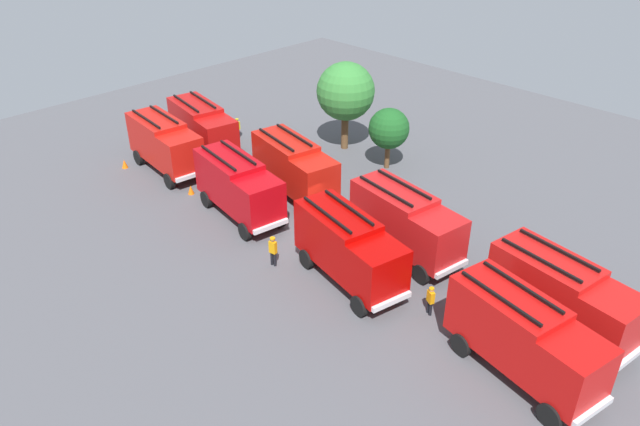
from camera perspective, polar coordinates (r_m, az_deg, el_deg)
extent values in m
plane|color=#4C4C51|center=(36.99, 0.00, -1.87)|extent=(65.48, 65.48, 0.00)
cube|color=red|center=(42.96, -12.88, 5.35)|extent=(2.43, 2.70, 2.60)
cube|color=#8C9EAD|center=(41.97, -12.25, 5.28)|extent=(0.28, 2.12, 1.46)
cube|color=red|center=(45.83, -14.96, 6.90)|extent=(5.01, 2.94, 2.90)
cube|color=black|center=(45.51, -14.45, 8.95)|extent=(4.31, 0.53, 0.12)
cube|color=black|center=(45.01, -16.01, 8.48)|extent=(4.31, 0.53, 0.12)
cube|color=silver|center=(42.47, -11.95, 3.43)|extent=(0.42, 2.38, 0.28)
cylinder|color=black|center=(43.93, -11.15, 3.88)|extent=(1.13, 0.45, 1.10)
cylinder|color=black|center=(43.01, -13.92, 2.94)|extent=(1.13, 0.45, 1.10)
cylinder|color=black|center=(47.95, -14.05, 5.86)|extent=(1.13, 0.45, 1.10)
cylinder|color=black|center=(47.11, -16.64, 5.02)|extent=(1.13, 0.45, 1.10)
cube|color=#B1070E|center=(36.24, -5.72, 1.09)|extent=(2.53, 2.78, 2.60)
cube|color=#8C9EAD|center=(35.30, -4.86, 0.87)|extent=(0.38, 2.12, 1.46)
cube|color=#B1070E|center=(38.89, -8.44, 3.31)|extent=(5.10, 3.15, 2.90)
cube|color=black|center=(38.50, -7.72, 5.67)|extent=(4.29, 0.73, 0.12)
cube|color=black|center=(37.93, -9.52, 5.13)|extent=(4.29, 0.73, 0.12)
cube|color=silver|center=(35.93, -4.63, -1.26)|extent=(0.53, 2.38, 0.28)
cylinder|color=black|center=(37.41, -3.88, -0.56)|extent=(1.14, 0.50, 1.10)
cylinder|color=black|center=(36.38, -7.04, -1.71)|extent=(1.14, 0.50, 1.10)
cylinder|color=black|center=(41.11, -7.62, 2.27)|extent=(1.14, 0.50, 1.10)
cylinder|color=black|center=(40.17, -10.58, 1.29)|extent=(1.14, 0.50, 1.10)
cube|color=#AE0503|center=(30.30, 5.43, -5.39)|extent=(2.65, 2.88, 2.60)
cube|color=#8C9EAD|center=(29.47, 6.72, -5.88)|extent=(0.49, 2.10, 1.46)
cube|color=#AE0503|center=(32.51, 1.64, -2.18)|extent=(5.20, 3.39, 2.90)
cube|color=black|center=(32.04, 2.69, 0.55)|extent=(4.26, 0.96, 0.12)
cube|color=black|center=(31.35, 0.65, -0.14)|extent=(4.26, 0.96, 0.12)
cube|color=silver|center=(30.27, 6.74, -8.25)|extent=(0.66, 2.37, 0.28)
cylinder|color=black|center=(31.73, 7.24, -7.12)|extent=(1.15, 0.56, 1.10)
cylinder|color=black|center=(30.51, 3.73, -8.67)|extent=(1.15, 0.56, 1.10)
cylinder|color=black|center=(34.84, 2.09, -3.06)|extent=(1.15, 0.56, 1.10)
cylinder|color=black|center=(33.73, -1.25, -4.30)|extent=(1.15, 0.56, 1.10)
cube|color=#B80D0C|center=(26.89, 22.63, -13.56)|extent=(2.63, 2.87, 2.60)
cube|color=#8C9EAD|center=(26.35, 24.62, -14.24)|extent=(0.48, 2.10, 1.46)
cube|color=#B80D0C|center=(28.17, 16.99, -9.61)|extent=(5.19, 3.36, 2.90)
cube|color=black|center=(27.69, 18.41, -6.55)|extent=(4.26, 0.94, 0.12)
cube|color=black|center=(26.77, 16.52, -7.61)|extent=(4.26, 0.94, 0.12)
cube|color=silver|center=(27.29, 24.21, -16.62)|extent=(0.65, 2.37, 0.28)
cylinder|color=black|center=(28.67, 23.78, -14.94)|extent=(1.15, 0.55, 1.10)
cylinder|color=black|center=(27.10, 20.76, -17.31)|extent=(1.15, 0.55, 1.10)
cylinder|color=black|center=(30.54, 16.31, -10.05)|extent=(1.15, 0.55, 1.10)
cylinder|color=black|center=(29.08, 13.10, -11.91)|extent=(1.15, 0.55, 1.10)
cube|color=#AE100E|center=(45.20, -9.58, 6.98)|extent=(2.57, 2.82, 2.60)
cube|color=#8C9EAD|center=(44.21, -8.99, 6.93)|extent=(0.42, 2.11, 1.46)
cube|color=#AE100E|center=(48.11, -11.51, 8.45)|extent=(5.14, 3.24, 2.90)
cube|color=black|center=(47.82, -10.95, 10.39)|extent=(4.28, 0.81, 0.12)
cube|color=black|center=(47.31, -12.46, 10.01)|extent=(4.28, 0.81, 0.12)
cube|color=silver|center=(44.68, -8.75, 5.15)|extent=(0.58, 2.38, 0.28)
cylinder|color=black|center=(46.14, -7.98, 5.51)|extent=(1.14, 0.52, 1.10)
cylinder|color=black|center=(45.22, -10.65, 4.73)|extent=(1.14, 0.52, 1.10)
cylinder|color=black|center=(50.21, -10.66, 7.38)|extent=(1.14, 0.52, 1.10)
cylinder|color=black|center=(49.36, -13.17, 6.69)|extent=(1.14, 0.52, 1.10)
cube|color=#B6160D|center=(38.42, -0.49, 3.05)|extent=(2.61, 2.86, 2.60)
cube|color=#8C9EAD|center=(37.50, 0.40, 2.87)|extent=(0.46, 2.10, 1.46)
cube|color=#B6160D|center=(41.01, -3.23, 5.09)|extent=(5.17, 3.32, 2.90)
cube|color=black|center=(40.69, -2.46, 7.33)|extent=(4.27, 0.90, 0.12)
cube|color=black|center=(40.05, -4.14, 6.88)|extent=(4.27, 0.90, 0.12)
cube|color=silver|center=(38.09, 0.52, 0.83)|extent=(0.62, 2.37, 0.28)
cylinder|color=black|center=(39.61, 1.12, 1.40)|extent=(1.15, 0.54, 1.10)
cylinder|color=black|center=(38.44, -1.80, 0.42)|extent=(1.15, 0.54, 1.10)
cylinder|color=black|center=(43.23, -2.64, 4.00)|extent=(1.15, 0.54, 1.10)
cylinder|color=black|center=(42.17, -5.41, 3.17)|extent=(1.15, 0.54, 1.10)
cube|color=red|center=(32.99, 10.94, -2.57)|extent=(2.53, 2.79, 2.60)
cube|color=#8C9EAD|center=(32.26, 12.33, -2.91)|extent=(0.38, 2.11, 1.46)
cube|color=red|center=(34.96, 6.86, 0.12)|extent=(5.11, 3.16, 2.90)
cube|color=black|center=(34.63, 7.86, 2.71)|extent=(4.29, 0.73, 0.12)
cube|color=black|center=(33.78, 6.16, 2.07)|extent=(4.29, 0.73, 0.12)
cube|color=silver|center=(32.99, 12.25, -5.15)|extent=(0.53, 2.38, 0.28)
cylinder|color=black|center=(34.50, 12.32, -4.21)|extent=(1.14, 0.50, 1.10)
cylinder|color=black|center=(33.00, 9.48, -5.67)|extent=(1.14, 0.50, 1.10)
cylinder|color=black|center=(37.28, 6.82, -0.83)|extent=(1.14, 0.50, 1.10)
cylinder|color=black|center=(35.90, 3.99, -2.02)|extent=(1.14, 0.50, 1.10)
cube|color=#B91210|center=(29.92, 25.57, -9.30)|extent=(2.53, 2.79, 2.60)
cube|color=#8C9EAD|center=(29.44, 27.43, -9.77)|extent=(0.38, 2.11, 1.46)
cube|color=#B91210|center=(31.06, 20.19, -6.07)|extent=(5.11, 3.16, 2.90)
cube|color=black|center=(30.72, 21.45, -3.21)|extent=(4.29, 0.73, 0.12)
cube|color=black|center=(29.70, 19.96, -4.12)|extent=(4.29, 0.73, 0.12)
cube|color=silver|center=(30.29, 27.02, -12.04)|extent=(0.53, 2.38, 0.28)
cylinder|color=black|center=(31.69, 26.36, -10.72)|extent=(1.14, 0.50, 1.10)
cylinder|color=black|center=(29.94, 24.04, -12.76)|extent=(1.14, 0.50, 1.10)
cylinder|color=black|center=(33.37, 19.22, -6.71)|extent=(1.14, 0.50, 1.10)
cylinder|color=black|center=(31.72, 16.64, -8.38)|extent=(1.14, 0.50, 1.10)
cylinder|color=black|center=(33.99, -4.25, -4.36)|extent=(0.16, 0.16, 0.84)
cylinder|color=black|center=(34.10, -4.53, -4.24)|extent=(0.16, 0.16, 0.84)
cube|color=orange|center=(33.61, -4.44, -3.21)|extent=(0.46, 0.32, 0.73)
sphere|color=#9E704C|center=(33.34, -4.47, -2.52)|extent=(0.24, 0.24, 0.24)
cylinder|color=orange|center=(33.29, -4.48, -2.38)|extent=(0.30, 0.30, 0.07)
cylinder|color=black|center=(50.25, -7.78, 7.44)|extent=(0.16, 0.16, 0.75)
cylinder|color=black|center=(50.10, -7.62, 7.38)|extent=(0.16, 0.16, 0.75)
cube|color=gold|center=(49.91, -7.75, 8.16)|extent=(0.44, 0.27, 0.66)
sphere|color=#9E704C|center=(49.75, -7.79, 8.62)|extent=(0.21, 0.21, 0.21)
cylinder|color=gold|center=(49.72, -7.80, 8.71)|extent=(0.27, 0.27, 0.06)
cylinder|color=black|center=(31.17, 10.13, -8.61)|extent=(0.16, 0.16, 0.74)
cylinder|color=black|center=(31.03, 10.31, -8.84)|extent=(0.16, 0.16, 0.74)
cube|color=orange|center=(30.68, 10.34, -7.73)|extent=(0.48, 0.40, 0.64)
sphere|color=beige|center=(30.42, 10.41, -7.10)|extent=(0.21, 0.21, 0.21)
cylinder|color=orange|center=(30.37, 10.43, -6.97)|extent=(0.26, 0.26, 0.06)
cylinder|color=black|center=(49.22, -8.41, 6.93)|extent=(0.16, 0.16, 0.82)
cylinder|color=black|center=(49.15, -8.17, 6.91)|extent=(0.16, 0.16, 0.82)
cube|color=gold|center=(48.89, -8.36, 7.74)|extent=(0.48, 0.44, 0.71)
sphere|color=beige|center=(48.71, -8.40, 8.26)|extent=(0.23, 0.23, 0.23)
cylinder|color=gold|center=(48.68, -8.41, 8.36)|extent=(0.29, 0.29, 0.07)
cylinder|color=brown|center=(47.55, 2.33, 7.64)|extent=(0.55, 0.55, 2.74)
sphere|color=#337A33|center=(46.40, 2.42, 11.33)|extent=(4.39, 4.39, 4.39)
cylinder|color=brown|center=(44.75, 6.32, 5.32)|extent=(0.37, 0.37, 1.83)
sphere|color=#19511E|center=(43.89, 6.48, 7.88)|extent=(2.93, 2.93, 2.93)
cone|color=#F2600C|center=(42.89, -9.08, 3.04)|extent=(0.43, 0.43, 0.61)
cone|color=#F2600C|center=(42.05, -12.01, 2.15)|extent=(0.43, 0.43, 0.62)
cone|color=#F2600C|center=(46.94, -17.85, 4.42)|extent=(0.45, 0.45, 0.64)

